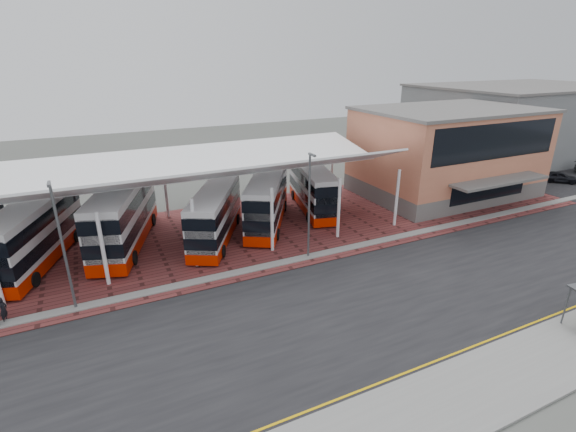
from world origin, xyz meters
name	(u,v)px	position (x,y,z in m)	size (l,w,h in m)	color
ground	(328,305)	(0.00, 0.00, 0.00)	(140.00, 140.00, 0.00)	#494B46
road	(336,314)	(0.00, -1.00, 0.01)	(120.00, 14.00, 0.02)	black
forecourt	(273,226)	(2.00, 13.00, 0.03)	(72.00, 16.00, 0.06)	brown
sidewalk	(434,409)	(0.00, -9.00, 0.07)	(120.00, 4.00, 0.14)	slate
north_kerb	(285,262)	(0.00, 6.20, 0.07)	(120.00, 0.80, 0.14)	slate
yellow_line_near	(403,379)	(0.00, -7.00, 0.03)	(120.00, 0.12, 0.01)	#E4AB02
yellow_line_far	(399,375)	(0.00, -6.70, 0.03)	(120.00, 0.12, 0.01)	#E4AB02
canopy	(174,172)	(-6.00, 13.94, 5.80)	(37.00, 11.63, 7.07)	white
terminal	(447,151)	(23.00, 13.92, 4.66)	(18.40, 14.40, 9.25)	#605D5A
warehouse	(520,120)	(48.00, 24.00, 5.15)	(30.50, 20.50, 10.25)	slate
lamp_west	(62,244)	(-14.00, 6.27, 4.36)	(0.16, 0.90, 8.07)	#4E5054
lamp_east	(309,203)	(2.00, 6.27, 4.36)	(0.16, 0.90, 8.07)	#4E5054
bus_1	(34,234)	(-16.32, 13.99, 2.34)	(6.28, 11.34, 4.59)	silver
bus_2	(124,216)	(-10.15, 14.66, 2.50)	(6.43, 12.17, 4.91)	silver
bus_3	(216,215)	(-3.31, 12.50, 2.18)	(7.04, 10.23, 4.27)	silver
bus_4	(267,200)	(1.81, 13.72, 2.30)	(7.71, 10.72, 4.51)	silver
bus_5	(312,189)	(7.29, 15.34, 2.20)	(4.87, 10.70, 4.30)	silver
pedestrian	(3,310)	(-17.63, 6.53, 0.85)	(0.58, 0.38, 1.58)	black
carpark_car_a	(559,177)	(38.53, 10.72, 0.73)	(1.54, 3.82, 1.30)	black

